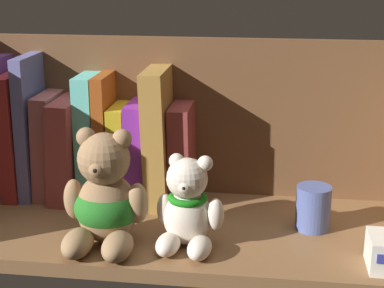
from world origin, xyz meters
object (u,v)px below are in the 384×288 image
(book_10, at_px, (183,152))
(book_1, at_px, (21,132))
(book_3, at_px, (51,143))
(book_6, at_px, (107,136))
(book_0, at_px, (5,125))
(teddy_bear_larger, at_px, (105,200))
(book_7, at_px, (123,151))
(teddy_bear_smaller, at_px, (190,208))
(book_5, at_px, (91,135))
(book_2, at_px, (35,124))
(pillar_candle, at_px, (313,208))
(book_9, at_px, (161,134))
(book_4, at_px, (71,146))
(book_8, at_px, (141,149))

(book_10, bearing_deg, book_1, 180.00)
(book_3, relative_size, book_6, 0.84)
(book_0, height_order, teddy_bear_larger, book_0)
(book_0, distance_m, book_1, 0.03)
(book_7, height_order, teddy_bear_smaller, book_7)
(book_5, bearing_deg, teddy_bear_smaller, -42.09)
(book_6, bearing_deg, book_2, 180.00)
(book_5, bearing_deg, book_6, 0.00)
(book_5, distance_m, teddy_bear_larger, 0.19)
(pillar_candle, bearing_deg, book_9, 159.47)
(book_9, relative_size, teddy_bear_smaller, 1.67)
(book_1, xyz_separation_m, book_5, (0.12, 0.00, -0.00))
(book_4, height_order, book_7, book_4)
(teddy_bear_smaller, bearing_deg, book_0, 153.21)
(book_8, distance_m, teddy_bear_larger, 0.17)
(book_8, distance_m, pillar_candle, 0.29)
(pillar_candle, bearing_deg, book_2, 168.72)
(book_9, bearing_deg, teddy_bear_larger, -104.16)
(book_5, relative_size, teddy_bear_larger, 1.23)
(book_10, relative_size, pillar_candle, 2.43)
(book_6, relative_size, book_7, 1.32)
(book_8, bearing_deg, book_4, 180.00)
(book_0, bearing_deg, book_9, 0.00)
(book_3, xyz_separation_m, book_9, (0.18, 0.00, 0.02))
(book_10, bearing_deg, teddy_bear_smaller, -78.56)
(book_0, bearing_deg, book_5, 0.00)
(book_0, bearing_deg, book_2, 0.00)
(book_1, bearing_deg, book_2, 0.00)
(book_2, distance_m, book_7, 0.15)
(book_5, height_order, pillar_candle, book_5)
(book_3, distance_m, book_9, 0.18)
(book_9, bearing_deg, book_10, 0.00)
(book_6, bearing_deg, book_7, 0.00)
(book_9, bearing_deg, teddy_bear_smaller, -67.38)
(teddy_bear_larger, bearing_deg, book_4, 120.99)
(book_5, relative_size, teddy_bear_smaller, 1.56)
(book_3, relative_size, book_9, 0.79)
(book_10, xyz_separation_m, teddy_bear_larger, (-0.08, -0.17, -0.01))
(book_8, distance_m, book_9, 0.04)
(book_6, xyz_separation_m, book_7, (0.02, 0.00, -0.02))
(book_5, height_order, book_6, book_6)
(book_2, distance_m, teddy_bear_smaller, 0.33)
(pillar_candle, bearing_deg, teddy_bear_larger, -163.07)
(book_4, relative_size, book_9, 0.76)
(book_6, xyz_separation_m, book_8, (0.05, 0.00, -0.02))
(book_5, height_order, book_10, book_5)
(book_1, bearing_deg, teddy_bear_larger, -42.67)
(teddy_bear_larger, bearing_deg, book_0, 141.05)
(book_3, relative_size, book_5, 0.84)
(book_5, height_order, teddy_bear_smaller, book_5)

